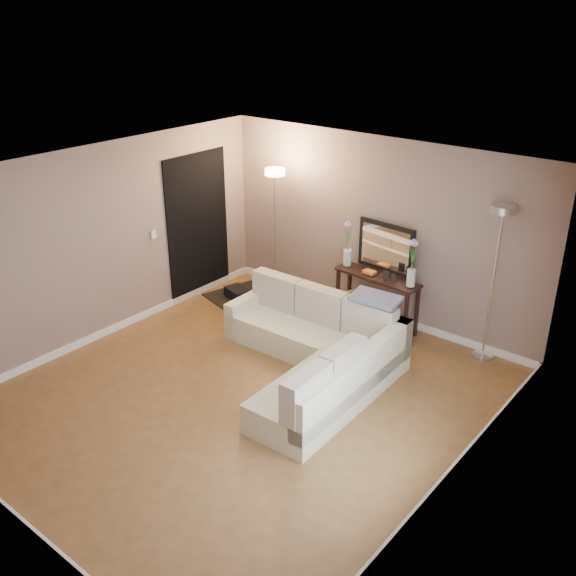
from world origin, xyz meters
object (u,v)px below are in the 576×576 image
Objects in this scene: sectional_sofa at (318,350)px; floor_lamp_lit at (275,209)px; floor_lamp_unlit at (497,253)px; console_table at (372,296)px.

floor_lamp_lit reaches higher than sectional_sofa.
sectional_sofa is at bearing -131.42° from floor_lamp_unlit.
sectional_sofa reaches higher than console_table.
floor_lamp_unlit is at bearing 5.59° from floor_lamp_lit.
floor_lamp_lit is 3.24m from floor_lamp_unlit.
console_table is at bearing 6.60° from floor_lamp_lit.
floor_lamp_unlit reaches higher than floor_lamp_lit.
console_table is 1.91m from floor_lamp_unlit.
floor_lamp_unlit is (1.44, 1.63, 1.13)m from sectional_sofa.
floor_lamp_lit is (-1.78, 1.32, 1.12)m from sectional_sofa.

